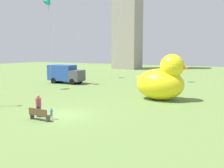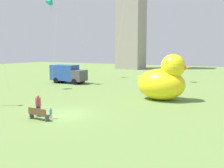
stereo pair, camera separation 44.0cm
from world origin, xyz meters
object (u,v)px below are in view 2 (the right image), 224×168
object	(u,v)px
person_adult	(38,104)
giant_inflatable_duck	(163,81)
person_child	(51,113)
kite_teal	(51,0)
box_truck	(68,74)
park_bench	(38,114)

from	to	relation	value
person_adult	giant_inflatable_duck	distance (m)	12.82
person_child	kite_teal	distance (m)	22.65
box_truck	kite_teal	bearing A→B (deg)	-105.89
person_child	kite_teal	xyz separation A→B (m)	(-12.61, 14.68, 11.78)
park_bench	person_adult	distance (m)	1.14
park_bench	person_child	size ratio (longest dim) A/B	1.97
park_bench	person_child	distance (m)	0.89
park_bench	box_truck	bearing A→B (deg)	122.21
person_adult	box_truck	distance (m)	20.13
park_bench	giant_inflatable_duck	size ratio (longest dim) A/B	0.30
person_adult	box_truck	size ratio (longest dim) A/B	0.30
person_adult	kite_teal	distance (m)	21.62
giant_inflatable_duck	box_truck	distance (m)	18.21
giant_inflatable_duck	kite_teal	world-z (taller)	kite_teal
person_adult	person_child	bearing A→B (deg)	-4.62
park_bench	person_adult	size ratio (longest dim) A/B	1.01
box_truck	park_bench	bearing A→B (deg)	-57.79
person_child	giant_inflatable_duck	xyz separation A→B (m)	(5.23, 11.06, 1.53)
giant_inflatable_duck	box_truck	world-z (taller)	giant_inflatable_duck
person_child	box_truck	size ratio (longest dim) A/B	0.16
park_bench	box_truck	xyz separation A→B (m)	(-11.26, 17.88, 0.96)
park_bench	kite_teal	size ratio (longest dim) A/B	0.13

